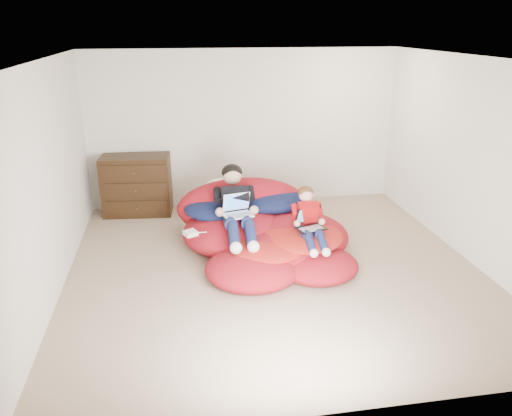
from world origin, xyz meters
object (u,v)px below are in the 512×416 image
at_px(laptop_white, 237,209).
at_px(dresser, 137,185).
at_px(laptop_black, 310,222).
at_px(beanbag_pile, 263,231).
at_px(older_boy, 236,203).
at_px(younger_boy, 309,218).

bearing_deg(laptop_white, dresser, 127.05).
distance_m(dresser, laptop_white, 2.26).
xyz_separation_m(laptop_white, laptop_black, (0.85, -0.36, -0.09)).
relative_size(dresser, beanbag_pile, 0.46).
distance_m(older_boy, younger_boy, 0.98).
distance_m(younger_boy, laptop_black, 0.06).
relative_size(dresser, laptop_black, 2.61).
relative_size(older_boy, laptop_white, 3.38).
relative_size(beanbag_pile, older_boy, 1.73).
height_order(older_boy, laptop_white, older_boy).
bearing_deg(laptop_black, beanbag_pile, 135.94).
height_order(dresser, laptop_white, dresser).
xyz_separation_m(dresser, older_boy, (1.36, -1.66, 0.22)).
height_order(younger_boy, laptop_black, younger_boy).
bearing_deg(older_boy, dresser, 129.21).
xyz_separation_m(dresser, younger_boy, (2.21, -2.13, 0.14)).
distance_m(younger_boy, laptop_white, 0.92).
bearing_deg(laptop_black, older_boy, 149.91).
bearing_deg(older_boy, laptop_white, -90.00).
height_order(older_boy, laptop_black, older_boy).
relative_size(younger_boy, laptop_black, 2.08).
relative_size(dresser, laptop_white, 2.70).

